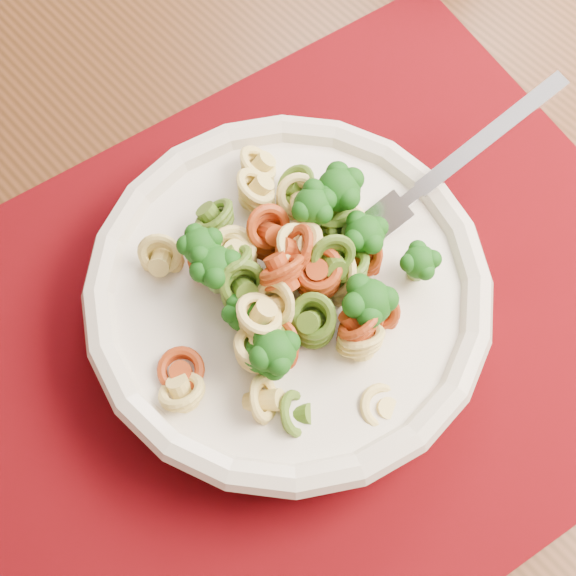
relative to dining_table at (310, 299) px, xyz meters
name	(u,v)px	position (x,y,z in m)	size (l,w,h in m)	color
dining_table	(310,299)	(0.00, 0.00, 0.00)	(1.68, 1.40, 0.79)	#542D17
placemat	(298,332)	(-0.03, -0.06, 0.11)	(0.49, 0.38, 0.00)	#5E040D
pasta_bowl	(288,295)	(-0.04, -0.04, 0.14)	(0.25, 0.25, 0.05)	white
pasta_broccoli_heap	(288,284)	(-0.04, -0.04, 0.15)	(0.21, 0.21, 0.06)	#F1DF77
fork	(388,215)	(0.04, -0.02, 0.15)	(0.19, 0.02, 0.01)	silver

